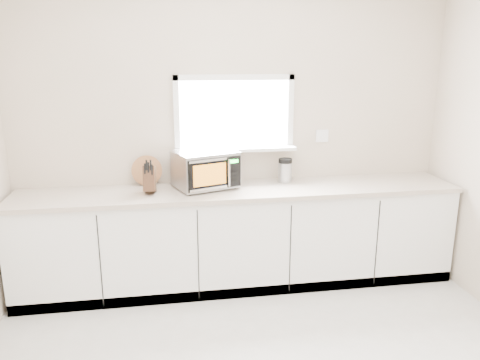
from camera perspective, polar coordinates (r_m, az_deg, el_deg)
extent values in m
cube|color=beige|center=(4.36, -0.72, 5.51)|extent=(4.00, 0.02, 2.70)
cube|color=white|center=(4.31, -0.70, 8.10)|extent=(1.00, 0.02, 0.60)
cube|color=white|center=(4.30, -0.55, 3.77)|extent=(1.12, 0.16, 0.03)
cube|color=white|center=(4.27, -0.68, 12.41)|extent=(1.10, 0.04, 0.05)
cube|color=white|center=(4.35, -0.65, 3.83)|extent=(1.10, 0.04, 0.05)
cube|color=white|center=(4.25, -7.74, 7.87)|extent=(0.05, 0.04, 0.70)
cube|color=white|center=(4.41, 6.17, 8.16)|extent=(0.05, 0.04, 0.70)
cube|color=white|center=(4.56, 9.98, 5.32)|extent=(0.12, 0.01, 0.12)
cube|color=white|center=(4.32, -0.08, -7.14)|extent=(3.92, 0.60, 0.88)
cube|color=beige|center=(4.16, -0.06, -1.31)|extent=(3.92, 0.64, 0.04)
cylinder|color=black|center=(3.98, -6.13, -1.72)|extent=(0.02, 0.02, 0.02)
cylinder|color=black|center=(4.25, -7.72, -0.68)|extent=(0.02, 0.02, 0.02)
cylinder|color=black|center=(4.15, -0.63, -0.92)|extent=(0.02, 0.02, 0.02)
cylinder|color=black|center=(4.42, -2.50, 0.03)|extent=(0.02, 0.02, 0.02)
cube|color=#AAADB2|center=(4.16, -4.26, 1.35)|extent=(0.61, 0.54, 0.31)
cube|color=black|center=(3.98, -3.07, 0.76)|extent=(0.47, 0.17, 0.27)
cube|color=orange|center=(3.95, -3.70, 0.65)|extent=(0.29, 0.10, 0.18)
cylinder|color=silver|center=(4.01, -1.32, 0.88)|extent=(0.02, 0.02, 0.24)
cube|color=black|center=(4.05, -0.81, 1.03)|extent=(0.12, 0.05, 0.26)
cube|color=#19FF33|center=(4.02, -0.78, 2.29)|extent=(0.08, 0.03, 0.03)
cube|color=silver|center=(4.12, -4.30, 3.48)|extent=(0.61, 0.54, 0.01)
cube|color=#4E311C|center=(4.06, -10.96, 0.15)|extent=(0.11, 0.22, 0.25)
cube|color=black|center=(3.99, -11.52, 1.37)|extent=(0.02, 0.04, 0.09)
cube|color=black|center=(3.99, -11.11, 1.51)|extent=(0.02, 0.04, 0.09)
cube|color=black|center=(3.99, -10.67, 1.25)|extent=(0.02, 0.04, 0.09)
cube|color=black|center=(3.98, -11.33, 1.78)|extent=(0.02, 0.04, 0.09)
cube|color=black|center=(3.98, -10.84, 1.80)|extent=(0.02, 0.04, 0.09)
cylinder|color=olive|center=(4.31, -11.29, 1.15)|extent=(0.27, 0.07, 0.27)
cylinder|color=#AAADB2|center=(4.37, 5.51, 0.95)|extent=(0.14, 0.14, 0.18)
cylinder|color=black|center=(4.35, 5.54, 2.40)|extent=(0.13, 0.13, 0.04)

